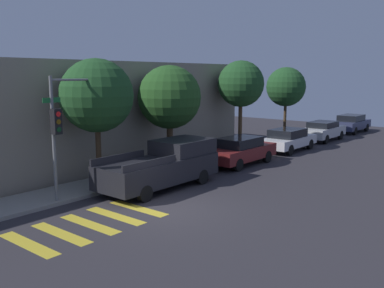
{
  "coord_description": "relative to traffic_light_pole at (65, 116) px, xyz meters",
  "views": [
    {
      "loc": [
        -10.48,
        -9.92,
        4.68
      ],
      "look_at": [
        4.12,
        2.1,
        1.6
      ],
      "focal_mm": 40.0,
      "sensor_mm": 36.0,
      "label": 1
    }
  ],
  "objects": [
    {
      "name": "ground_plane",
      "position": [
        1.55,
        -3.37,
        -3.21
      ],
      "size": [
        60.0,
        60.0,
        0.0
      ],
      "primitive_type": "plane",
      "color": "#2D2B30"
    },
    {
      "name": "sedan_near_corner",
      "position": [
        9.66,
        -1.27,
        -2.45
      ],
      "size": [
        4.52,
        1.77,
        1.45
      ],
      "color": "maroon",
      "rests_on": "ground"
    },
    {
      "name": "sedan_tail_of_row",
      "position": [
        26.17,
        -1.27,
        -2.45
      ],
      "size": [
        4.52,
        1.78,
        1.44
      ],
      "color": "#2D3351",
      "rests_on": "ground"
    },
    {
      "name": "sedan_middle",
      "position": [
        15.02,
        -1.27,
        -2.48
      ],
      "size": [
        4.45,
        1.85,
        1.37
      ],
      "color": "silver",
      "rests_on": "ground"
    },
    {
      "name": "tree_midblock",
      "position": [
        6.56,
        0.89,
        0.36
      ],
      "size": [
        3.11,
        3.11,
        5.14
      ],
      "color": "#4C3823",
      "rests_on": "ground"
    },
    {
      "name": "tree_near_corner",
      "position": [
        2.15,
        0.89,
        0.61
      ],
      "size": [
        3.03,
        3.03,
        5.35
      ],
      "color": "#42301E",
      "rests_on": "ground"
    },
    {
      "name": "traffic_light_pole",
      "position": [
        0.0,
        0.0,
        0.0
      ],
      "size": [
        2.34,
        0.56,
        4.64
      ],
      "color": "slate",
      "rests_on": "ground"
    },
    {
      "name": "tree_far_end",
      "position": [
        12.91,
        0.89,
        0.9
      ],
      "size": [
        2.78,
        2.78,
        5.52
      ],
      "color": "#4C3823",
      "rests_on": "ground"
    },
    {
      "name": "building_row",
      "position": [
        1.55,
        5.41,
        -0.55
      ],
      "size": [
        26.0,
        6.0,
        5.32
      ],
      "primitive_type": "cube",
      "color": "gray",
      "rests_on": "ground"
    },
    {
      "name": "sidewalk",
      "position": [
        1.55,
        0.92,
        -3.14
      ],
      "size": [
        26.0,
        2.17,
        0.14
      ],
      "primitive_type": "cube",
      "color": "gray",
      "rests_on": "ground"
    },
    {
      "name": "crosswalk",
      "position": [
        -1.01,
        -2.57,
        -3.21
      ],
      "size": [
        4.65,
        2.6,
        0.0
      ],
      "color": "gold",
      "rests_on": "ground"
    },
    {
      "name": "tree_behind_truck",
      "position": [
        18.73,
        0.89,
        0.6
      ],
      "size": [
        2.76,
        2.76,
        5.21
      ],
      "color": "#42301E",
      "rests_on": "ground"
    },
    {
      "name": "pickup_truck",
      "position": [
        3.83,
        -1.27,
        -2.26
      ],
      "size": [
        5.53,
        2.07,
        1.89
      ],
      "color": "black",
      "rests_on": "ground"
    },
    {
      "name": "sedan_far_end",
      "position": [
        20.43,
        -1.27,
        -2.47
      ],
      "size": [
        4.33,
        1.76,
        1.38
      ],
      "color": "#B7BABF",
      "rests_on": "ground"
    }
  ]
}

